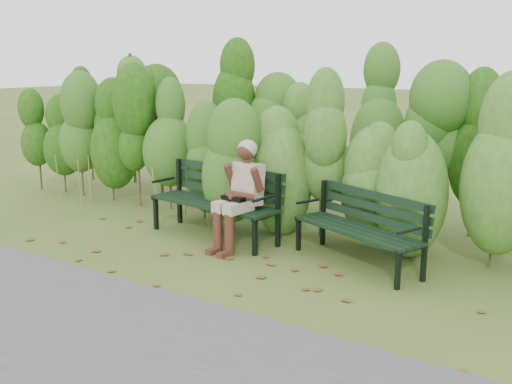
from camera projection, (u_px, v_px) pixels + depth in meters
The scene contains 7 objects.
ground at pixel (238, 267), 6.33m from camera, with size 80.00×80.00×0.00m, color #445921.
footpath at pixel (71, 348), 4.54m from camera, with size 60.00×2.50×0.01m, color #474749.
hedge_band at pixel (322, 132), 7.58m from camera, with size 11.04×1.67×2.42m.
leaf_litter at pixel (222, 267), 6.31m from camera, with size 5.99×2.27×0.01m.
bench_left at pixel (219, 196), 7.34m from camera, with size 1.80×0.76×0.87m.
bench_right at pixel (363, 222), 6.35m from camera, with size 1.63×1.03×0.78m.
seated_woman at pixel (241, 188), 6.84m from camera, with size 0.51×0.75×1.26m.
Camera 1 is at (3.48, -4.91, 2.13)m, focal length 42.00 mm.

